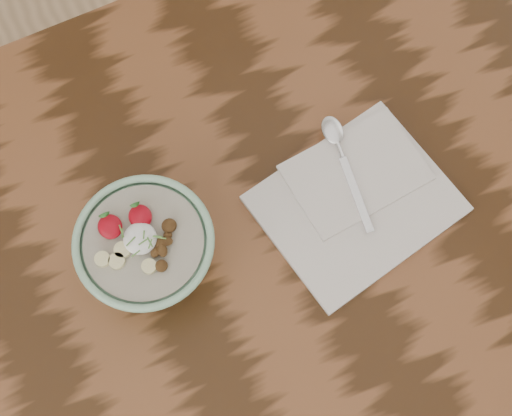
# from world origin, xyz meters

# --- Properties ---
(table) EXTENTS (1.60, 0.90, 0.75)m
(table) POSITION_xyz_m (0.00, 0.00, 0.66)
(table) COLOR #351E0D
(table) RESTS_ON ground
(breakfast_bowl) EXTENTS (0.18, 0.18, 0.12)m
(breakfast_bowl) POSITION_xyz_m (-0.01, 0.04, 0.81)
(breakfast_bowl) COLOR #8EC09D
(breakfast_bowl) RESTS_ON table
(napkin) EXTENTS (0.29, 0.25, 0.02)m
(napkin) POSITION_xyz_m (0.28, -0.00, 0.76)
(napkin) COLOR silver
(napkin) RESTS_ON table
(spoon) EXTENTS (0.05, 0.18, 0.01)m
(spoon) POSITION_xyz_m (0.29, 0.07, 0.77)
(spoon) COLOR silver
(spoon) RESTS_ON napkin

